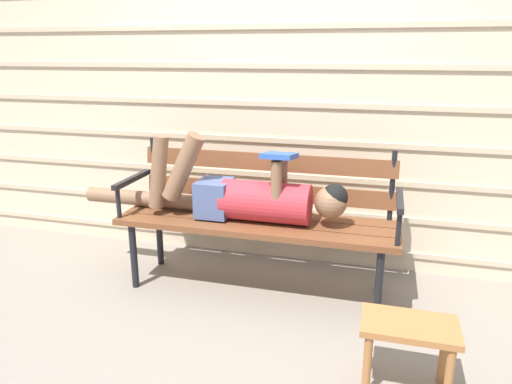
{
  "coord_description": "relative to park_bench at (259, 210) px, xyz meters",
  "views": [
    {
      "loc": [
        0.73,
        -2.6,
        1.46
      ],
      "look_at": [
        0.0,
        0.05,
        0.65
      ],
      "focal_mm": 33.4,
      "sensor_mm": 36.0,
      "label": 1
    }
  ],
  "objects": [
    {
      "name": "ground_plane",
      "position": [
        0.0,
        -0.12,
        -0.51
      ],
      "size": [
        12.0,
        12.0,
        0.0
      ],
      "primitive_type": "plane",
      "color": "gray"
    },
    {
      "name": "reclining_person",
      "position": [
        -0.09,
        -0.07,
        0.11
      ],
      "size": [
        1.74,
        0.26,
        0.54
      ],
      "color": "#B72D38"
    },
    {
      "name": "house_siding",
      "position": [
        0.0,
        0.48,
        0.61
      ],
      "size": [
        5.41,
        0.08,
        2.24
      ],
      "color": "beige",
      "rests_on": "ground"
    },
    {
      "name": "footstool",
      "position": [
        0.89,
        -0.81,
        -0.24
      ],
      "size": [
        0.41,
        0.25,
        0.34
      ],
      "color": "#9E6638",
      "rests_on": "ground"
    },
    {
      "name": "park_bench",
      "position": [
        0.0,
        0.0,
        0.0
      ],
      "size": [
        1.72,
        0.48,
        0.9
      ],
      "color": "brown",
      "rests_on": "ground"
    }
  ]
}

